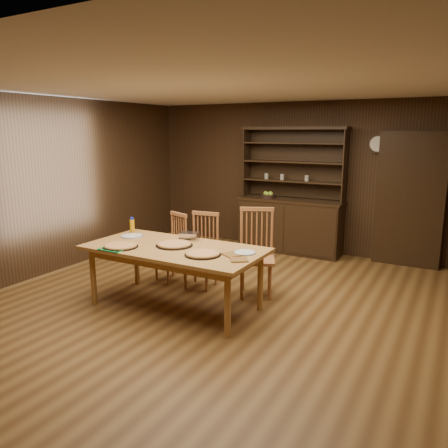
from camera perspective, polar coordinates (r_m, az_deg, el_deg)
The scene contains 20 objects.
floor at distance 5.52m, azimuth -1.79°, elevation -10.29°, with size 6.00×6.00×0.00m, color brown.
room_shell at distance 5.14m, azimuth -1.91°, elevation 6.23°, with size 6.00×6.00×6.00m.
china_hutch at distance 7.75m, azimuth 8.66°, elevation 0.71°, with size 1.84×0.52×2.17m.
doorway at distance 7.39m, azimuth 23.12°, elevation 2.92°, with size 1.00×0.18×2.10m, color black.
wall_clock at distance 7.45m, azimuth 19.45°, elevation 9.84°, with size 0.30×0.05×0.30m.
dining_table at distance 5.23m, azimuth -6.48°, elevation -3.73°, with size 2.14×1.07×0.75m.
chair_left at distance 6.26m, azimuth -6.55°, elevation -2.73°, with size 0.50×0.49×0.97m.
chair_center at distance 5.98m, azimuth -2.78°, elevation -3.07°, with size 0.46×0.44×1.02m.
chair_right at distance 5.69m, azimuth 4.25°, elevation -3.24°, with size 0.61×0.59×1.13m.
pizza_left at distance 5.31m, azimuth -13.35°, elevation -2.80°, with size 0.41×0.41×0.04m.
pizza_right at distance 4.84m, azimuth -2.80°, elevation -3.90°, with size 0.41×0.41×0.04m.
pizza_center at distance 5.27m, azimuth -6.50°, elevation -2.67°, with size 0.44×0.44×0.04m.
cooling_rack at distance 5.28m, azimuth -13.85°, elevation -3.03°, with size 0.31×0.31×0.01m, color #0DAF52, non-canonical shape.
plate_left at distance 5.82m, azimuth -11.92°, elevation -1.52°, with size 0.29×0.29×0.02m.
plate_right at distance 4.93m, azimuth 2.72°, elevation -3.73°, with size 0.25×0.25×0.02m.
foil_dish at distance 5.54m, azimuth -4.56°, elevation -1.59°, with size 0.23×0.17×0.09m, color silver.
juice_bottle at distance 6.02m, azimuth -11.91°, elevation -0.20°, with size 0.06×0.06×0.21m.
pot_holder_a at distance 4.66m, azimuth 1.96°, elevation -4.67°, with size 0.18×0.18×0.01m, color red.
pot_holder_b at distance 4.85m, azimuth 1.09°, elevation -3.99°, with size 0.19×0.19×0.01m, color red.
fruit_bowl at distance 7.77m, azimuth 5.80°, elevation 3.73°, with size 0.25×0.25×0.12m.
Camera 1 is at (2.63, -4.38, 2.09)m, focal length 35.00 mm.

